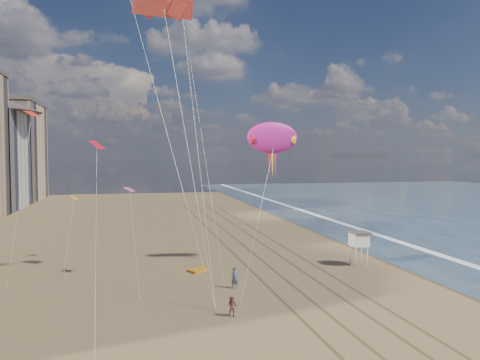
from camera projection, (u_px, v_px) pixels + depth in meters
name	position (u px, v px, depth m)	size (l,w,h in m)	color
wet_sand	(357.00, 237.00, 69.25)	(260.00, 260.00, 0.00)	#42301E
foam	(382.00, 236.00, 70.19)	(260.00, 260.00, 0.00)	white
tracks	(269.00, 257.00, 55.84)	(7.68, 120.00, 0.01)	brown
lifeguard_stand	(359.00, 240.00, 51.56)	(2.06, 2.06, 3.72)	silver
grounded_kite	(198.00, 270.00, 49.06)	(2.03, 1.29, 0.23)	orange
show_kite	(272.00, 138.00, 51.69)	(5.98, 7.38, 20.00)	#B51B88
kite_flyer_a	(235.00, 278.00, 42.65)	(0.72, 0.47, 1.98)	slate
kite_flyer_b	(232.00, 306.00, 35.14)	(0.77, 0.60, 1.59)	#8B4750
small_kites	(112.00, 116.00, 44.80)	(17.15, 20.53, 15.64)	red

